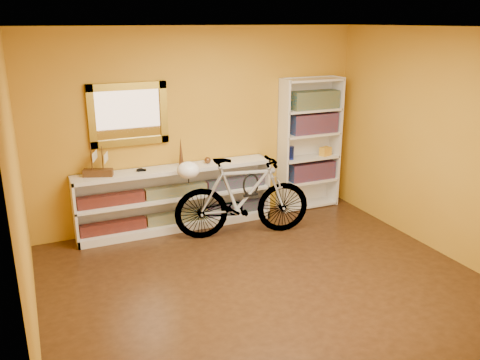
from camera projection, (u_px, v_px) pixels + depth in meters
name	position (u px, v px, depth m)	size (l,w,h in m)	color
floor	(267.00, 284.00, 5.27)	(4.50, 4.00, 0.01)	black
ceiling	(271.00, 27.00, 4.47)	(4.50, 4.00, 0.01)	silver
back_wall	(201.00, 127.00, 6.62)	(4.50, 0.01, 2.60)	#BB821C
left_wall	(19.00, 197.00, 4.01)	(0.01, 4.00, 2.60)	#BB821C
right_wall	(443.00, 144.00, 5.73)	(0.01, 4.00, 2.60)	#BB821C
gilt_mirror	(128.00, 115.00, 6.14)	(0.98, 0.06, 0.78)	olive
wall_socket	(261.00, 193.00, 7.27)	(0.09, 0.01, 0.09)	silver
console_unit	(176.00, 198.00, 6.55)	(2.60, 0.35, 0.85)	silver
cd_row_lower	(177.00, 217.00, 6.62)	(2.50, 0.13, 0.14)	black
cd_row_upper	(176.00, 191.00, 6.50)	(2.50, 0.13, 0.14)	navy
model_ship	(97.00, 160.00, 5.99)	(0.35, 0.13, 0.42)	#3D2411
toy_car	(141.00, 171.00, 6.26)	(0.00, 0.00, 0.00)	black
bronze_ornament	(181.00, 152.00, 6.40)	(0.07, 0.07, 0.39)	brown
decorative_orb	(208.00, 160.00, 6.58)	(0.09, 0.09, 0.09)	brown
bookcase	(310.00, 144.00, 7.19)	(0.90, 0.30, 1.90)	silver
book_row_a	(311.00, 171.00, 7.34)	(0.70, 0.22, 0.26)	maroon
book_row_b	(314.00, 123.00, 7.12)	(0.70, 0.22, 0.28)	maroon
book_row_c	(315.00, 100.00, 7.02)	(0.70, 0.22, 0.25)	#1B4F61
travel_mug	(291.00, 153.00, 7.08)	(0.08, 0.08, 0.19)	#152596
red_tin	(298.00, 102.00, 6.95)	(0.15, 0.15, 0.20)	maroon
yellow_bag	(325.00, 151.00, 7.29)	(0.16, 0.11, 0.12)	gold
bicycle	(243.00, 197.00, 6.32)	(1.78, 0.46, 1.05)	silver
helmet	(188.00, 170.00, 6.06)	(0.28, 0.27, 0.21)	white
u_lock	(251.00, 185.00, 6.29)	(0.22, 0.22, 0.02)	black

